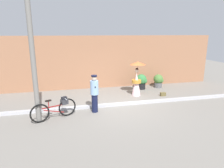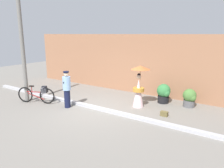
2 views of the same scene
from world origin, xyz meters
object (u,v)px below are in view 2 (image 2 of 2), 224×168
at_px(bicycle_near_officer, 38,94).
at_px(potted_plant_by_door, 164,93).
at_px(utility_pole, 23,50).
at_px(potted_plant_small, 190,98).
at_px(backpack_on_pavement, 164,114).
at_px(person_with_parasol, 139,86).
at_px(person_officer, 67,89).

relative_size(bicycle_near_officer, potted_plant_by_door, 1.92).
relative_size(bicycle_near_officer, utility_pole, 0.36).
xyz_separation_m(potted_plant_small, utility_pole, (-6.61, -3.46, 1.98)).
xyz_separation_m(bicycle_near_officer, backpack_on_pavement, (5.44, 1.69, -0.33)).
relative_size(potted_plant_by_door, backpack_on_pavement, 3.16).
bearing_deg(person_with_parasol, backpack_on_pavement, -18.45).
bearing_deg(backpack_on_pavement, utility_pole, -163.51).
height_order(person_with_parasol, potted_plant_by_door, person_with_parasol).
height_order(bicycle_near_officer, person_officer, person_officer).
relative_size(person_with_parasol, potted_plant_small, 2.25).
xyz_separation_m(potted_plant_small, backpack_on_pavement, (-0.52, -1.66, -0.33)).
xyz_separation_m(person_officer, utility_pole, (-2.22, -0.45, 1.55)).
xyz_separation_m(person_officer, backpack_on_pavement, (3.87, 1.36, -0.75)).
distance_m(potted_plant_by_door, utility_pole, 6.71).
bearing_deg(person_with_parasol, potted_plant_by_door, 57.13).
relative_size(bicycle_near_officer, person_with_parasol, 0.94).
distance_m(bicycle_near_officer, person_with_parasol, 4.64).
distance_m(potted_plant_small, backpack_on_pavement, 1.77).
relative_size(backpack_on_pavement, utility_pole, 0.06).
bearing_deg(person_with_parasol, bicycle_near_officer, -152.45).
relative_size(potted_plant_small, backpack_on_pavement, 2.86).
height_order(potted_plant_by_door, backpack_on_pavement, potted_plant_by_door).
height_order(person_officer, potted_plant_by_door, person_officer).
bearing_deg(potted_plant_by_door, backpack_on_pavement, -68.46).
distance_m(potted_plant_by_door, backpack_on_pavement, 1.73).
xyz_separation_m(person_officer, potted_plant_small, (4.39, 3.02, -0.42)).
xyz_separation_m(bicycle_near_officer, potted_plant_small, (5.96, 3.35, -0.01)).
distance_m(person_with_parasol, potted_plant_by_door, 1.41).
bearing_deg(utility_pole, bicycle_near_officer, 10.08).
xyz_separation_m(bicycle_near_officer, person_officer, (1.57, 0.33, 0.41)).
relative_size(person_with_parasol, backpack_on_pavement, 6.45).
distance_m(bicycle_near_officer, potted_plant_small, 6.84).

